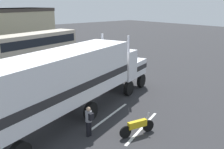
# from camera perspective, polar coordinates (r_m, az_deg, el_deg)

# --- Properties ---
(ground_plane) EXTENTS (120.00, 120.00, 0.00)m
(ground_plane) POSITION_cam_1_polar(r_m,az_deg,el_deg) (20.94, 0.60, -3.41)
(ground_plane) COLOR #2D2D30
(lane_stripe_near) EXTENTS (4.18, 1.69, 0.01)m
(lane_stripe_near) POSITION_cam_1_polar(r_m,az_deg,el_deg) (16.38, -0.44, -8.92)
(lane_stripe_near) COLOR silver
(lane_stripe_near) RESTS_ON ground_plane
(lane_stripe_mid) EXTENTS (4.15, 1.76, 0.01)m
(lane_stripe_mid) POSITION_cam_1_polar(r_m,az_deg,el_deg) (15.05, 6.58, -11.34)
(lane_stripe_mid) COLOR silver
(lane_stripe_mid) RESTS_ON ground_plane
(semi_truck) EXTENTS (14.17, 7.10, 4.50)m
(semi_truck) POSITION_cam_1_polar(r_m,az_deg,el_deg) (15.76, -7.85, -0.31)
(semi_truck) COLOR white
(semi_truck) RESTS_ON ground_plane
(person_bystander) EXTENTS (0.34, 0.46, 1.63)m
(person_bystander) POSITION_cam_1_polar(r_m,az_deg,el_deg) (13.78, -5.03, -9.83)
(person_bystander) COLOR black
(person_bystander) RESTS_ON ground_plane
(parked_bus) EXTENTS (11.28, 5.44, 3.40)m
(parked_bus) POSITION_cam_1_polar(r_m,az_deg,el_deg) (31.26, -16.35, 6.17)
(parked_bus) COLOR #BFB29E
(parked_bus) RESTS_ON ground_plane
(motorcycle) EXTENTS (2.09, 0.51, 1.12)m
(motorcycle) POSITION_cam_1_polar(r_m,az_deg,el_deg) (14.10, 5.52, -11.10)
(motorcycle) COLOR black
(motorcycle) RESTS_ON ground_plane
(building_backdrop) EXTENTS (17.57, 11.20, 5.84)m
(building_backdrop) POSITION_cam_1_polar(r_m,az_deg,el_deg) (43.24, -22.64, 9.45)
(building_backdrop) COLOR #B7AD8C
(building_backdrop) RESTS_ON ground_plane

